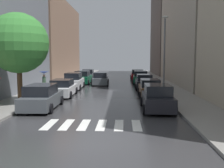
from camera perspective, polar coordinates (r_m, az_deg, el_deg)
name	(u,v)px	position (r m, az deg, el deg)	size (l,w,h in m)	color
ground_plane	(112,84)	(34.18, -0.10, 0.02)	(28.00, 72.00, 0.04)	#2F2F31
sidewalk_left	(64,83)	(35.07, -10.77, 0.22)	(3.00, 72.00, 0.15)	gray
sidewalk_right	(160,83)	(34.49, 10.75, 0.13)	(3.00, 72.00, 0.15)	gray
crosswalk_stripes	(93,125)	(13.32, -4.32, -9.08)	(4.95, 2.20, 0.01)	silver
building_left_mid	(52,41)	(46.50, -13.34, 9.40)	(6.00, 21.89, 12.94)	#8C6B56
building_right_mid	(198,1)	(35.94, 18.55, 17.22)	(6.00, 20.63, 21.45)	#9E9384
building_right_far	(170,19)	(54.94, 12.77, 14.04)	(6.00, 16.50, 22.86)	#564C47
parked_car_left_nearest	(42,97)	(17.86, -15.36, -2.90)	(2.23, 4.82, 1.67)	#474C51
parked_car_left_second	(63,88)	(23.39, -10.92, -0.92)	(2.19, 4.76, 1.54)	silver
parked_car_left_third	(74,81)	(28.79, -8.54, 0.60)	(2.09, 4.77, 1.82)	silver
parked_car_left_fourth	(83,78)	(34.23, -6.53, 1.39)	(2.17, 4.51, 1.75)	#0C4C2D
parked_car_left_fifth	(88,75)	(40.68, -5.33, 2.05)	(2.09, 4.39, 1.68)	#474C51
parked_car_right_nearest	(157,98)	(17.02, 10.09, -3.16)	(2.13, 4.40, 1.71)	black
parked_car_right_second	(150,89)	(22.80, 8.44, -1.01)	(2.04, 4.39, 1.59)	brown
parked_car_right_third	(144,82)	(28.87, 7.19, 0.47)	(2.06, 4.29, 1.63)	black
parked_car_right_fourth	(140,78)	(34.78, 6.36, 1.44)	(2.24, 4.43, 1.72)	#0C4C2D
parked_car_right_fifth	(137,75)	(41.01, 5.65, 2.06)	(2.17, 4.59, 1.64)	maroon
car_midroad	(101,79)	(32.75, -2.57, 1.13)	(2.21, 4.60, 1.63)	#474C51
pedestrian_by_kerb	(44,77)	(26.02, -14.95, 1.43)	(0.92, 0.92, 1.96)	brown
street_tree_left	(18,43)	(19.59, -20.17, 8.53)	(4.30, 4.30, 6.49)	#513823
lamp_post_right	(164,49)	(25.50, 11.64, 7.76)	(0.60, 0.28, 7.32)	#595B60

